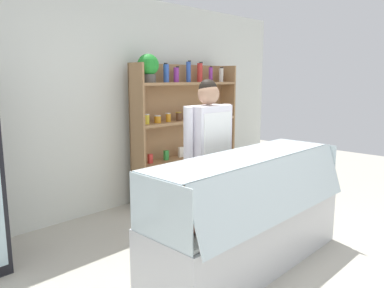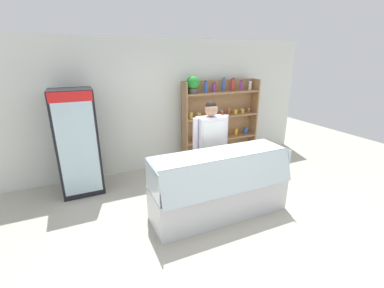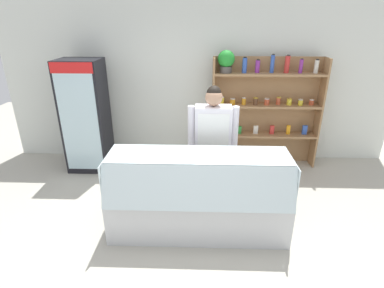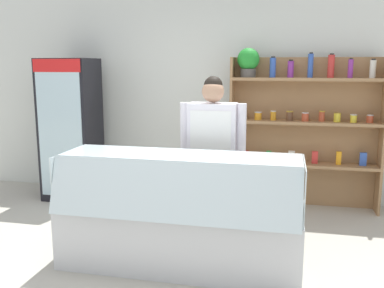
# 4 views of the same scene
# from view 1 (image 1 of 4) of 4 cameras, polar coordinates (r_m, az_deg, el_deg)

# --- Properties ---
(ground_plane) EXTENTS (12.00, 12.00, 0.00)m
(ground_plane) POSITION_cam_1_polar(r_m,az_deg,el_deg) (3.53, 10.04, -18.42)
(ground_plane) COLOR #B7B2A3
(back_wall) EXTENTS (6.80, 0.10, 2.70)m
(back_wall) POSITION_cam_1_polar(r_m,az_deg,el_deg) (4.82, -13.18, 5.90)
(back_wall) COLOR silver
(back_wall) RESTS_ON ground
(shelving_unit) EXTENTS (1.81, 0.29, 1.97)m
(shelving_unit) POSITION_cam_1_polar(r_m,az_deg,el_deg) (5.27, -1.66, 3.91)
(shelving_unit) COLOR #9E754C
(shelving_unit) RESTS_ON ground
(deli_display_case) EXTENTS (2.11, 0.74, 1.01)m
(deli_display_case) POSITION_cam_1_polar(r_m,az_deg,el_deg) (3.49, 8.50, -13.06)
(deli_display_case) COLOR silver
(deli_display_case) RESTS_ON ground
(shop_clerk) EXTENTS (0.66, 0.25, 1.66)m
(shop_clerk) POSITION_cam_1_polar(r_m,az_deg,el_deg) (3.82, 2.53, -0.31)
(shop_clerk) COLOR #4C4233
(shop_clerk) RESTS_ON ground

